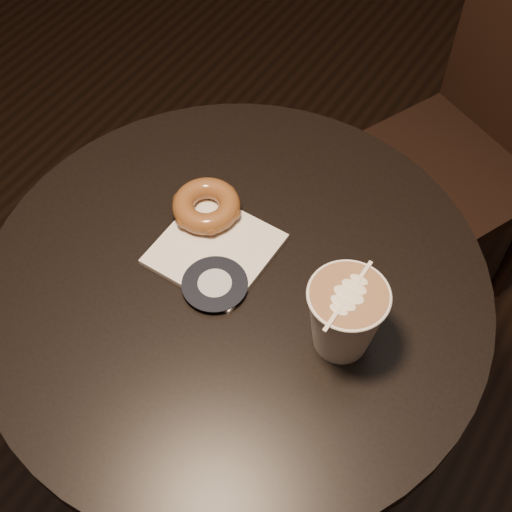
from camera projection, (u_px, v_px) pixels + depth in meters
name	position (u px, v px, depth m)	size (l,w,h in m)	color
cafe_table	(238.00, 350.00, 1.13)	(0.70, 0.70, 0.75)	black
chair	(483.00, 123.00, 1.48)	(0.48, 0.48, 0.92)	black
pastry_bag	(215.00, 249.00, 1.00)	(0.15, 0.15, 0.01)	white
doughnut	(206.00, 206.00, 1.02)	(0.10, 0.10, 0.03)	brown
latte_cup	(344.00, 318.00, 0.87)	(0.10, 0.10, 0.11)	silver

